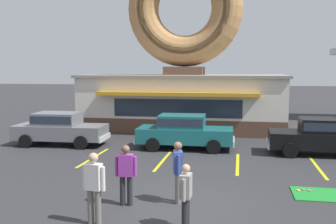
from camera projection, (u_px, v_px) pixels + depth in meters
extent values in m
plane|color=#2D2D30|center=(175.00, 204.00, 10.90)|extent=(160.00, 160.00, 0.00)
cube|color=brown|center=(184.00, 121.00, 24.85)|extent=(12.00, 6.00, 0.90)
cube|color=silver|center=(184.00, 96.00, 24.68)|extent=(12.00, 6.00, 2.30)
cube|color=gray|center=(184.00, 76.00, 24.54)|extent=(12.30, 6.30, 0.16)
cube|color=orange|center=(176.00, 94.00, 21.42)|extent=(9.00, 0.60, 0.20)
cube|color=#232D3D|center=(177.00, 108.00, 21.78)|extent=(7.20, 0.03, 1.00)
cube|color=brown|center=(184.00, 71.00, 24.51)|extent=(2.40, 1.80, 0.50)
torus|color=#B27F4C|center=(185.00, 9.00, 24.09)|extent=(7.10, 1.90, 7.10)
torus|color=tan|center=(184.00, 8.00, 23.67)|extent=(6.25, 1.05, 6.24)
torus|color=#E5C666|center=(298.00, 190.00, 11.95)|extent=(0.13, 0.13, 0.04)
torus|color=#D8667F|center=(309.00, 190.00, 11.94)|extent=(0.13, 0.13, 0.04)
torus|color=#A5724C|center=(303.00, 189.00, 12.04)|extent=(0.13, 0.13, 0.04)
cube|color=black|center=(321.00, 140.00, 17.01)|extent=(4.43, 1.82, 0.68)
cube|color=black|center=(325.00, 125.00, 16.91)|extent=(2.12, 1.59, 0.60)
cube|color=#232D3D|center=(325.00, 125.00, 16.91)|extent=(2.04, 1.61, 0.36)
cube|color=silver|center=(268.00, 143.00, 17.47)|extent=(0.12, 1.67, 0.24)
cylinder|color=black|center=(290.00, 150.00, 16.46)|extent=(0.64, 0.23, 0.64)
cylinder|color=black|center=(286.00, 143.00, 18.17)|extent=(0.64, 0.23, 0.64)
cube|color=#196066|center=(185.00, 135.00, 18.30)|extent=(4.43, 1.84, 0.68)
cube|color=#196066|center=(182.00, 121.00, 18.25)|extent=(2.13, 1.60, 0.60)
cube|color=#232D3D|center=(182.00, 121.00, 18.25)|extent=(2.05, 1.62, 0.36)
cube|color=silver|center=(234.00, 141.00, 17.97)|extent=(0.13, 1.67, 0.24)
cube|color=silver|center=(139.00, 139.00, 18.69)|extent=(0.13, 1.67, 0.24)
cylinder|color=black|center=(215.00, 140.00, 18.98)|extent=(0.64, 0.23, 0.64)
cylinder|color=black|center=(214.00, 147.00, 17.25)|extent=(0.64, 0.23, 0.64)
cylinder|color=black|center=(160.00, 138.00, 19.42)|extent=(0.64, 0.23, 0.64)
cylinder|color=black|center=(153.00, 145.00, 17.69)|extent=(0.64, 0.23, 0.64)
cube|color=slate|center=(61.00, 132.00, 19.23)|extent=(4.47, 1.95, 0.68)
cube|color=slate|center=(57.00, 119.00, 19.19)|extent=(2.17, 1.65, 0.60)
cube|color=#232D3D|center=(57.00, 118.00, 19.18)|extent=(2.08, 1.67, 0.36)
cube|color=silver|center=(105.00, 138.00, 18.96)|extent=(0.17, 1.67, 0.24)
cube|color=silver|center=(18.00, 135.00, 19.57)|extent=(0.17, 1.67, 0.24)
cylinder|color=black|center=(93.00, 136.00, 19.95)|extent=(0.65, 0.25, 0.64)
cylinder|color=black|center=(81.00, 143.00, 18.22)|extent=(0.65, 0.25, 0.64)
cylinder|color=black|center=(43.00, 135.00, 20.32)|extent=(0.65, 0.25, 0.64)
cylinder|color=black|center=(26.00, 141.00, 18.59)|extent=(0.65, 0.25, 0.64)
cylinder|color=slate|center=(178.00, 187.00, 11.04)|extent=(0.15, 0.15, 0.85)
cylinder|color=slate|center=(178.00, 189.00, 10.84)|extent=(0.15, 0.15, 0.85)
cube|color=#33478C|center=(178.00, 162.00, 10.86)|extent=(0.32, 0.43, 0.62)
cylinder|color=#33478C|center=(177.00, 161.00, 11.11)|extent=(0.10, 0.10, 0.57)
cylinder|color=#33478C|center=(179.00, 165.00, 10.62)|extent=(0.10, 0.10, 0.57)
sphere|color=brown|center=(178.00, 146.00, 10.81)|extent=(0.23, 0.23, 0.23)
cylinder|color=slate|center=(91.00, 207.00, 9.42)|extent=(0.15, 0.15, 0.86)
cylinder|color=slate|center=(98.00, 208.00, 9.36)|extent=(0.15, 0.15, 0.86)
cube|color=silver|center=(94.00, 177.00, 9.31)|extent=(0.41, 0.29, 0.63)
cylinder|color=silver|center=(84.00, 177.00, 9.39)|extent=(0.10, 0.10, 0.58)
cylinder|color=silver|center=(103.00, 179.00, 9.24)|extent=(0.10, 0.10, 0.58)
sphere|color=tan|center=(93.00, 158.00, 9.26)|extent=(0.23, 0.23, 0.23)
cylinder|color=#232328|center=(186.00, 212.00, 9.23)|extent=(0.15, 0.15, 0.76)
cylinder|color=#232328|center=(185.00, 215.00, 9.03)|extent=(0.15, 0.15, 0.76)
cube|color=gray|center=(186.00, 186.00, 9.06)|extent=(0.26, 0.39, 0.56)
cylinder|color=gray|center=(188.00, 184.00, 9.30)|extent=(0.10, 0.10, 0.51)
cylinder|color=gray|center=(184.00, 190.00, 8.82)|extent=(0.10, 0.10, 0.51)
sphere|color=tan|center=(186.00, 169.00, 9.01)|extent=(0.20, 0.20, 0.20)
cylinder|color=#232328|center=(130.00, 191.00, 10.73)|extent=(0.15, 0.15, 0.82)
cylinder|color=#232328|center=(123.00, 190.00, 10.75)|extent=(0.15, 0.15, 0.82)
cube|color=#8C3393|center=(126.00, 165.00, 10.66)|extent=(0.41, 0.28, 0.60)
cylinder|color=#8C3393|center=(135.00, 166.00, 10.65)|extent=(0.10, 0.10, 0.55)
cylinder|color=#8C3393|center=(117.00, 166.00, 10.68)|extent=(0.10, 0.10, 0.55)
sphere|color=brown|center=(126.00, 149.00, 10.62)|extent=(0.22, 0.22, 0.22)
cylinder|color=#232833|center=(64.00, 124.00, 23.15)|extent=(0.56, 0.56, 0.95)
torus|color=black|center=(64.00, 116.00, 23.10)|extent=(0.57, 0.57, 0.05)
cube|color=yellow|center=(93.00, 157.00, 16.57)|extent=(0.12, 3.60, 0.01)
cube|color=yellow|center=(163.00, 160.00, 16.03)|extent=(0.12, 3.60, 0.01)
cube|color=yellow|center=(238.00, 164.00, 15.49)|extent=(0.12, 3.60, 0.01)
cube|color=yellow|center=(317.00, 167.00, 14.95)|extent=(0.12, 3.60, 0.01)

